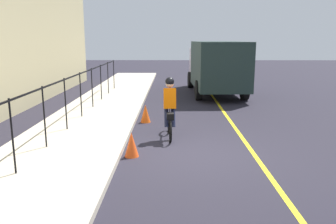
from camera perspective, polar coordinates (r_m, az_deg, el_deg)
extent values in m
plane|color=#24212B|center=(8.97, 3.99, -6.95)|extent=(80.00, 80.00, 0.00)
cube|color=yellow|center=(9.21, 14.05, -6.77)|extent=(36.00, 0.12, 0.01)
cube|color=#B9AE98|center=(9.38, -17.35, -6.15)|extent=(40.00, 3.20, 0.15)
cylinder|color=black|center=(7.76, -24.40, -3.74)|extent=(0.04, 0.04, 1.60)
cylinder|color=black|center=(9.37, -19.83, -0.78)|extent=(0.04, 0.04, 1.60)
cylinder|color=black|center=(11.05, -16.63, 1.29)|extent=(0.04, 0.04, 1.60)
cylinder|color=black|center=(12.76, -14.27, 2.81)|extent=(0.04, 0.04, 1.60)
cylinder|color=black|center=(14.50, -12.48, 3.97)|extent=(0.04, 0.04, 1.60)
cylinder|color=black|center=(16.25, -11.06, 4.87)|extent=(0.04, 0.04, 1.60)
cylinder|color=black|center=(18.01, -9.92, 5.60)|extent=(0.04, 0.04, 1.60)
cylinder|color=black|center=(19.78, -8.98, 6.20)|extent=(0.04, 0.04, 1.60)
cube|color=black|center=(10.09, -18.37, 4.51)|extent=(19.89, 0.04, 0.04)
torus|color=black|center=(10.86, 0.12, -1.73)|extent=(0.66, 0.10, 0.66)
torus|color=black|center=(9.85, 0.41, -3.18)|extent=(0.66, 0.10, 0.66)
cube|color=black|center=(10.29, 0.26, -1.07)|extent=(0.93, 0.09, 0.24)
cylinder|color=black|center=(10.11, 0.30, -0.43)|extent=(0.03, 0.03, 0.35)
cube|color=#D25802|center=(10.07, 0.29, 2.27)|extent=(0.36, 0.38, 0.63)
sphere|color=tan|center=(10.06, 0.28, 4.67)|extent=(0.22, 0.22, 0.22)
sphere|color=black|center=(10.05, 0.28, 5.07)|extent=(0.26, 0.26, 0.26)
cylinder|color=#191E38|center=(10.15, -0.27, -0.68)|extent=(0.34, 0.14, 0.65)
cylinder|color=#191E38|center=(10.16, 0.86, -0.67)|extent=(0.34, 0.14, 0.65)
cube|color=black|center=(9.79, 0.40, -0.73)|extent=(0.25, 0.21, 0.18)
cube|color=#1F302C|center=(17.79, 8.40, 7.77)|extent=(4.84, 2.57, 2.30)
cube|color=silver|center=(21.17, 6.81, 7.94)|extent=(1.90, 2.27, 1.90)
cylinder|color=black|center=(20.99, 3.76, 5.35)|extent=(0.97, 0.33, 0.96)
cylinder|color=black|center=(21.31, 9.79, 5.31)|extent=(0.97, 0.33, 0.96)
cylinder|color=black|center=(16.71, 5.10, 3.62)|extent=(0.97, 0.33, 0.96)
cylinder|color=black|center=(17.11, 12.59, 3.57)|extent=(0.97, 0.33, 0.96)
cone|color=#FC5218|center=(8.72, -6.07, -5.35)|extent=(0.36, 0.36, 0.64)
cone|color=#F95913|center=(12.22, -3.77, -0.24)|extent=(0.36, 0.36, 0.64)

